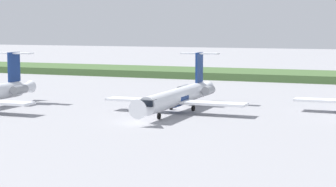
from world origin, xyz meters
name	(u,v)px	position (x,y,z in m)	size (l,w,h in m)	color
ground_plane	(204,99)	(0.00, 30.00, 0.00)	(500.00, 500.00, 0.00)	#939399
grass_berm	(260,75)	(0.00, 76.99, 0.92)	(320.00, 20.00, 1.83)	#426033
regional_jet_second	(178,96)	(1.30, 12.60, 2.54)	(22.81, 31.00, 9.00)	silver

